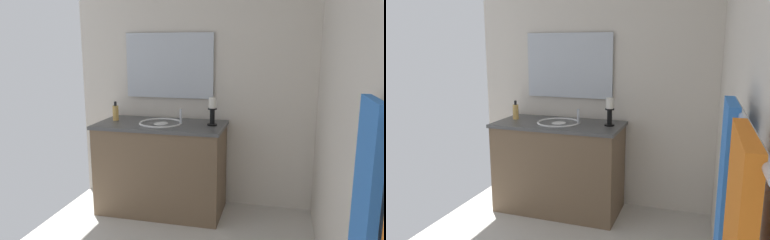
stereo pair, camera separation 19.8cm
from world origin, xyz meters
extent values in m
cube|color=silver|center=(0.00, 1.17, 1.23)|extent=(3.17, 0.04, 2.45)
cube|color=silver|center=(-1.59, 0.00, 1.23)|extent=(0.04, 2.33, 2.45)
cube|color=brown|center=(-1.26, -0.23, 0.41)|extent=(0.55, 1.14, 0.81)
cube|color=#4C4C4C|center=(-1.26, -0.23, 0.83)|extent=(0.58, 1.17, 0.03)
sphere|color=black|center=(-1.36, -0.81, 0.45)|extent=(0.02, 0.02, 0.02)
sphere|color=black|center=(-1.16, -0.81, 0.45)|extent=(0.02, 0.02, 0.02)
ellipsoid|color=white|center=(-1.26, -0.23, 0.79)|extent=(0.38, 0.30, 0.11)
torus|color=white|center=(-1.26, -0.23, 0.84)|extent=(0.40, 0.40, 0.02)
cylinder|color=silver|center=(-1.26, -0.04, 0.91)|extent=(0.02, 0.02, 0.14)
cube|color=silver|center=(-1.54, -0.23, 1.35)|extent=(0.02, 0.86, 0.62)
cylinder|color=black|center=(-1.30, 0.24, 0.85)|extent=(0.09, 0.09, 0.01)
cylinder|color=black|center=(-1.30, 0.24, 0.91)|extent=(0.04, 0.04, 0.14)
cylinder|color=black|center=(-1.30, 0.24, 0.99)|extent=(0.08, 0.08, 0.01)
cylinder|color=white|center=(-1.30, 0.24, 1.04)|extent=(0.06, 0.06, 0.09)
cylinder|color=#E5B259|center=(-1.29, -0.69, 0.91)|extent=(0.06, 0.06, 0.14)
cylinder|color=black|center=(-1.29, -0.69, 1.00)|extent=(0.02, 0.02, 0.04)
cube|color=blue|center=(0.70, 1.09, 1.11)|extent=(0.24, 0.03, 0.55)
camera|label=1|loc=(1.85, 0.82, 1.53)|focal=34.33mm
camera|label=2|loc=(1.80, 1.01, 1.53)|focal=34.33mm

